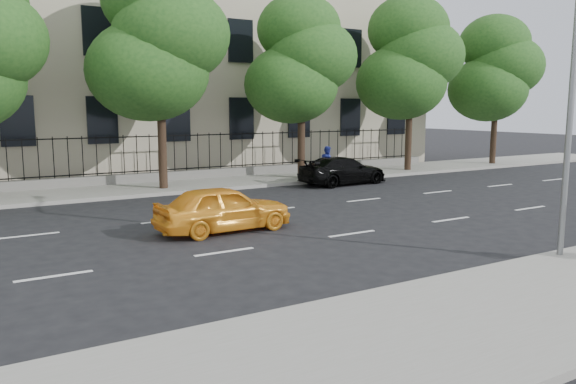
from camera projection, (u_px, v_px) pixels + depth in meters
name	position (u px, v px, depth m)	size (l,w,h in m)	color
ground	(413.00, 253.00, 13.99)	(120.00, 120.00, 0.00)	black
near_sidewalk	(561.00, 296.00, 10.58)	(60.00, 4.00, 0.15)	gray
far_sidewalk	(200.00, 184.00, 25.86)	(60.00, 4.00, 0.15)	gray
lane_markings	(309.00, 220.00, 18.02)	(49.60, 4.62, 0.01)	silver
masonry_building	(137.00, 11.00, 32.12)	(34.60, 12.11, 18.50)	#B4AC8F
iron_fence	(187.00, 169.00, 27.22)	(30.00, 0.50, 2.20)	slate
street_light	(554.00, 40.00, 12.98)	(0.25, 3.32, 8.05)	slate
tree_c	(158.00, 39.00, 23.38)	(5.89, 5.50, 9.80)	#382619
tree_d	(300.00, 60.00, 27.01)	(5.34, 4.94, 8.84)	#382619
tree_e	(409.00, 59.00, 30.49)	(5.71, 5.31, 9.46)	#382619
tree_f	(495.00, 69.00, 34.09)	(5.52, 5.12, 9.01)	#382619
yellow_taxi	(223.00, 208.00, 16.35)	(1.61, 4.01, 1.37)	orange
black_sedan	(343.00, 171.00, 26.31)	(1.83, 4.50, 1.31)	black
pedestrian_far	(327.00, 162.00, 27.42)	(0.76, 0.60, 1.57)	#27329C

